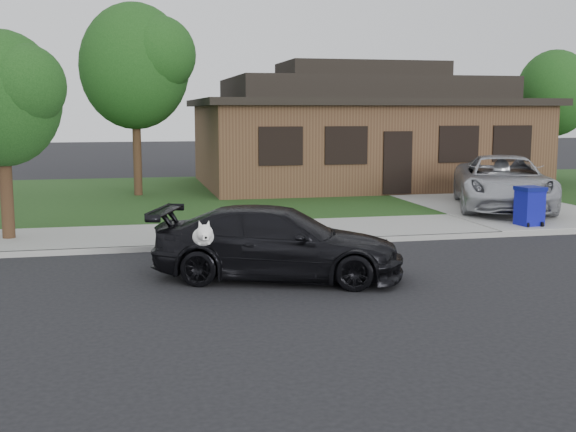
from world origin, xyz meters
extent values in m
plane|color=black|center=(0.00, 0.00, 0.00)|extent=(120.00, 120.00, 0.00)
cube|color=gray|center=(0.00, 5.00, 0.06)|extent=(60.00, 3.00, 0.12)
cube|color=gray|center=(0.00, 3.50, 0.06)|extent=(60.00, 0.12, 0.12)
cube|color=#193814|center=(0.00, 13.00, 0.07)|extent=(60.00, 13.00, 0.13)
cube|color=gray|center=(6.00, 10.00, 0.07)|extent=(4.50, 13.00, 0.14)
imported|color=black|center=(-2.30, 0.48, 0.64)|extent=(4.74, 3.17, 1.27)
ellipsoid|color=white|center=(-3.70, -0.33, 0.94)|extent=(0.34, 0.40, 0.30)
sphere|color=white|center=(-3.70, -0.56, 1.04)|extent=(0.26, 0.26, 0.26)
cube|color=white|center=(-3.70, -0.68, 1.00)|extent=(0.09, 0.12, 0.08)
sphere|color=black|center=(-3.70, -0.74, 1.00)|extent=(0.04, 0.04, 0.04)
cone|color=white|center=(-3.77, -0.51, 1.18)|extent=(0.11, 0.11, 0.14)
cone|color=white|center=(-3.64, -0.51, 1.18)|extent=(0.11, 0.11, 0.14)
imported|color=#AEB0B6|center=(5.77, 7.17, 0.90)|extent=(4.43, 6.03, 1.52)
cube|color=#0C0F8A|center=(4.84, 4.17, 0.56)|extent=(0.60, 0.60, 0.88)
cube|color=#080E61|center=(4.84, 4.17, 1.05)|extent=(0.65, 0.65, 0.10)
cylinder|color=black|center=(4.64, 3.90, 0.19)|extent=(0.06, 0.14, 0.14)
cylinder|color=black|center=(5.03, 3.90, 0.19)|extent=(0.06, 0.14, 0.14)
cube|color=#422B1C|center=(4.00, 15.00, 1.63)|extent=(12.00, 8.00, 3.00)
cube|color=black|center=(4.00, 15.00, 3.25)|extent=(12.60, 8.60, 0.25)
cube|color=black|center=(4.00, 15.00, 3.78)|extent=(10.00, 6.50, 0.80)
cube|color=black|center=(4.00, 15.00, 4.48)|extent=(6.00, 3.50, 0.60)
cube|color=black|center=(4.00, 10.97, 1.23)|extent=(1.00, 0.06, 2.10)
cube|color=black|center=(0.00, 10.97, 1.83)|extent=(1.30, 0.05, 1.10)
cube|color=black|center=(2.20, 10.97, 1.83)|extent=(1.30, 0.05, 1.10)
cube|color=black|center=(6.20, 10.97, 1.83)|extent=(1.30, 0.05, 1.10)
cube|color=black|center=(8.20, 10.97, 1.83)|extent=(1.30, 0.05, 1.10)
cylinder|color=#332114|center=(-4.50, 13.00, 1.37)|extent=(0.28, 0.28, 2.48)
ellipsoid|color=#143811|center=(-4.50, 13.00, 4.41)|extent=(3.60, 3.60, 4.14)
sphere|color=#26591E|center=(-3.78, 12.46, 4.77)|extent=(2.52, 2.52, 2.52)
cylinder|color=#332114|center=(12.00, 14.50, 1.14)|extent=(0.28, 0.28, 2.03)
ellipsoid|color=#143811|center=(12.00, 14.50, 3.65)|extent=(3.00, 3.00, 3.45)
sphere|color=#26591E|center=(12.60, 14.05, 3.95)|extent=(2.10, 2.10, 2.10)
cylinder|color=#332114|center=(-7.50, 5.20, 1.02)|extent=(0.28, 0.28, 1.80)
ellipsoid|color=#143811|center=(-7.50, 5.20, 3.22)|extent=(2.60, 2.60, 2.99)
sphere|color=#26591E|center=(-6.98, 4.81, 3.48)|extent=(1.82, 1.82, 1.82)
camera|label=1|loc=(-4.87, -11.77, 2.95)|focal=45.00mm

